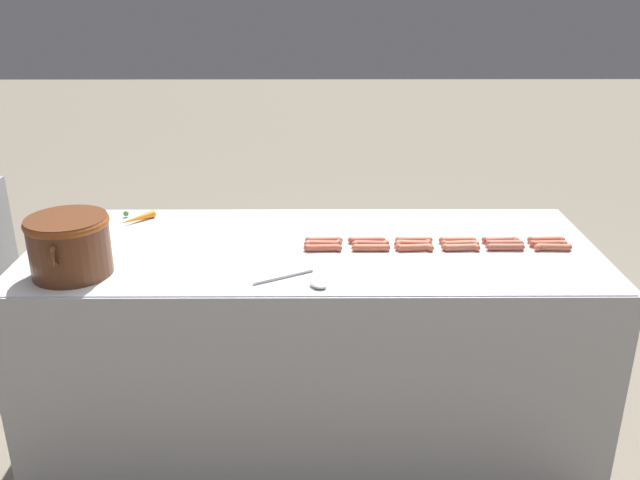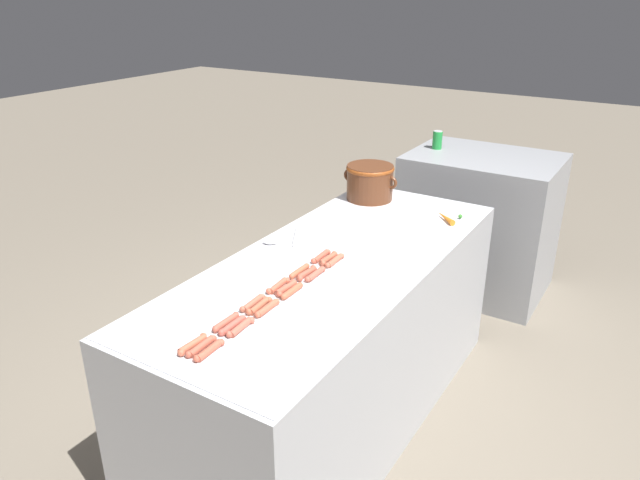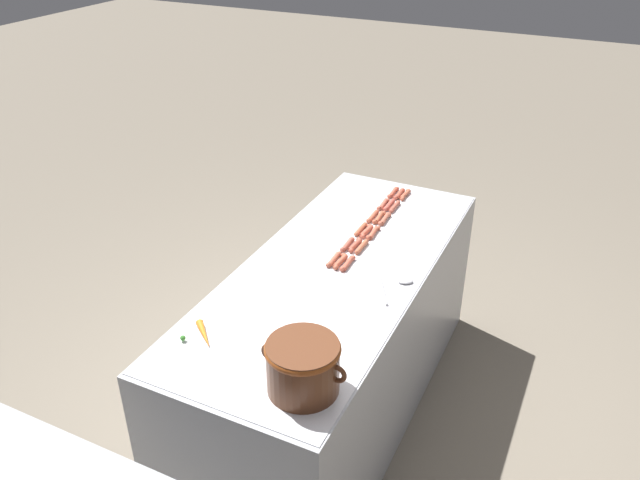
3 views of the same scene
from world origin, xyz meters
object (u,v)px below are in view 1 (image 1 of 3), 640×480
hot_dog_7 (505,243)px  hot_dog_15 (414,240)px  hot_dog_1 (506,247)px  bean_pot (69,242)px  hot_dog_4 (371,248)px  hot_dog_2 (461,247)px  hot_dog_16 (367,240)px  hot_dog_5 (323,248)px  hot_dog_17 (324,240)px  hot_dog_10 (370,244)px  hot_dog_13 (501,240)px  hot_dog_9 (413,244)px  serving_spoon (306,282)px  hot_dog_8 (460,244)px  hot_dog_12 (546,240)px  carrot (135,218)px  hot_dog_0 (553,247)px  hot_dog_3 (414,248)px  hot_dog_6 (548,244)px  hot_dog_11 (323,244)px  hot_dog_14 (458,240)px

hot_dog_7 → hot_dog_15: same height
hot_dog_1 → bean_pot: 1.52m
hot_dog_4 → hot_dog_7: size_ratio=1.00×
hot_dog_2 → hot_dog_16: same height
hot_dog_5 → hot_dog_17: same height
hot_dog_10 → hot_dog_13: size_ratio=1.00×
hot_dog_9 → serving_spoon: 0.50m
hot_dog_8 → hot_dog_12: size_ratio=1.00×
hot_dog_1 → hot_dog_9: same height
carrot → bean_pot: bearing=170.3°
hot_dog_5 → hot_dog_4: bearing=-90.0°
hot_dog_16 → bean_pot: 1.05m
hot_dog_17 → hot_dog_10: bearing=-102.8°
hot_dog_2 → bean_pot: size_ratio=0.42×
hot_dog_4 → hot_dog_13: bearing=-81.7°
hot_dog_1 → hot_dog_10: size_ratio=1.00×
hot_dog_7 → hot_dog_9: (0.00, 0.34, 0.00)m
hot_dog_9 → hot_dog_8: bearing=-91.1°
hot_dog_17 → serving_spoon: (-0.35, 0.06, -0.00)m
hot_dog_10 → carrot: bearing=73.8°
hot_dog_1 → hot_dog_16: same height
hot_dog_0 → hot_dog_8: same height
hot_dog_9 → hot_dog_15: same height
hot_dog_9 → bean_pot: size_ratio=0.42×
hot_dog_3 → serving_spoon: bearing=125.3°
hot_dog_15 → bean_pot: 1.22m
hot_dog_9 → hot_dog_12: size_ratio=1.00×
hot_dog_10 → hot_dog_16: bearing=16.7°
hot_dog_3 → hot_dog_13: same height
hot_dog_5 → hot_dog_8: (0.04, -0.51, 0.00)m
hot_dog_10 → serving_spoon: hot_dog_10 is taller
serving_spoon → carrot: carrot is taller
hot_dog_13 → serving_spoon: bearing=115.7°
hot_dog_5 → hot_dog_10: (0.04, -0.18, 0.00)m
hot_dog_6 → hot_dog_11: bearing=89.7°
hot_dog_7 → hot_dog_12: (0.04, -0.17, 0.00)m
hot_dog_17 → carrot: bearing=73.1°
hot_dog_0 → hot_dog_3: (-0.00, 0.51, 0.00)m
hot_dog_14 → hot_dog_10: bearing=96.1°
hot_dog_3 → hot_dog_5: 0.33m
hot_dog_9 → bean_pot: bean_pot is taller
hot_dog_4 → hot_dog_12: bearing=-83.6°
hot_dog_14 → hot_dog_15: (0.00, 0.16, 0.00)m
hot_dog_0 → hot_dog_8: (0.03, 0.33, 0.00)m
hot_dog_14 → serving_spoon: hot_dog_14 is taller
hot_dog_15 → hot_dog_4: bearing=114.2°
hot_dog_1 → hot_dog_10: 0.49m
hot_dog_1 → hot_dog_8: (0.03, 0.16, 0.00)m
hot_dog_7 → hot_dog_8: 0.17m
hot_dog_2 → hot_dog_10: (0.04, 0.33, 0.00)m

